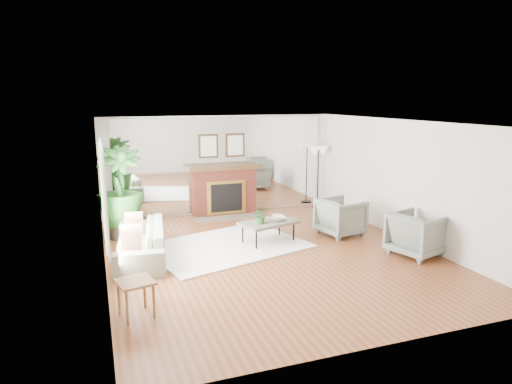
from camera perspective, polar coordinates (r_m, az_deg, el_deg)
name	(u,v)px	position (r m, az deg, el deg)	size (l,w,h in m)	color
ground	(271,255)	(8.80, 1.88, -7.82)	(7.00, 7.00, 0.00)	brown
wall_left	(102,203)	(7.89, -18.70, -1.28)	(0.02, 7.00, 2.50)	silver
wall_right	(406,181)	(9.94, 18.20, 1.33)	(0.02, 7.00, 2.50)	silver
wall_back	(222,165)	(11.73, -4.33, 3.40)	(6.00, 0.02, 2.50)	silver
mirror_panel	(222,165)	(11.71, -4.31, 3.39)	(5.40, 0.04, 2.40)	silver
window_panel	(103,192)	(8.26, -18.60, 0.00)	(0.04, 2.40, 1.50)	#B2E09E
fireplace	(224,189)	(11.61, -3.98, 0.36)	(1.85, 0.83, 2.05)	maroon
area_rug	(225,246)	(9.23, -3.84, -6.78)	(3.02, 2.16, 0.03)	white
coffee_table	(268,223)	(9.36, 1.57, -3.92)	(1.28, 0.96, 0.46)	#675E51
sofa	(140,242)	(8.76, -14.28, -6.04)	(2.21, 0.86, 0.64)	gray
armchair_back	(341,217)	(10.09, 10.55, -3.08)	(0.85, 0.88, 0.80)	gray
armchair_front	(417,234)	(9.18, 19.47, -4.97)	(0.88, 0.90, 0.82)	gray
side_table	(135,286)	(6.50, -14.84, -11.34)	(0.55, 0.55, 0.52)	olive
potted_ficus	(120,190)	(9.99, -16.66, 0.29)	(0.96, 0.96, 1.96)	#29221E
floor_lamp	(319,156)	(12.28, 7.83, 4.49)	(0.54, 0.30, 1.66)	black
tabletop_plant	(261,215)	(9.16, 0.63, -2.94)	(0.30, 0.26, 0.33)	#2B5E22
fruit_bowl	(279,219)	(9.42, 2.85, -3.35)	(0.29, 0.29, 0.07)	olive
book	(275,216)	(9.71, 2.35, -3.05)	(0.20, 0.27, 0.02)	olive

